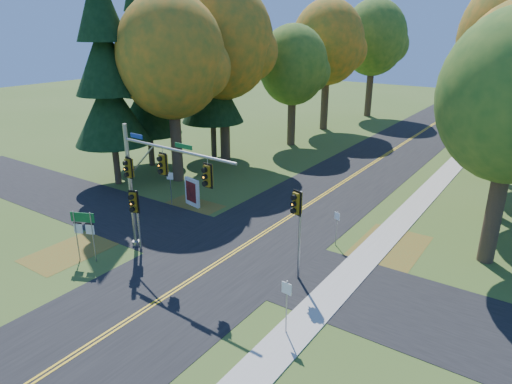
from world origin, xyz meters
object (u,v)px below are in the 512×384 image
Objects in this scene: traffic_mast at (152,177)px; route_sign_cluster at (84,226)px; info_kiosk at (192,192)px; east_signal_pole at (297,213)px.

traffic_mast reaches higher than route_sign_cluster.
traffic_mast is 2.73× the size of route_sign_cluster.
traffic_mast reaches higher than info_kiosk.
east_signal_pole is (7.30, 2.09, -0.97)m from traffic_mast.
traffic_mast is 4.42m from route_sign_cluster.
traffic_mast is 7.66m from east_signal_pole.
info_kiosk is at bearing 174.38° from east_signal_pole.
route_sign_cluster is at bearing -73.20° from info_kiosk.
info_kiosk is at bearing 70.50° from route_sign_cluster.
route_sign_cluster reaches higher than info_kiosk.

